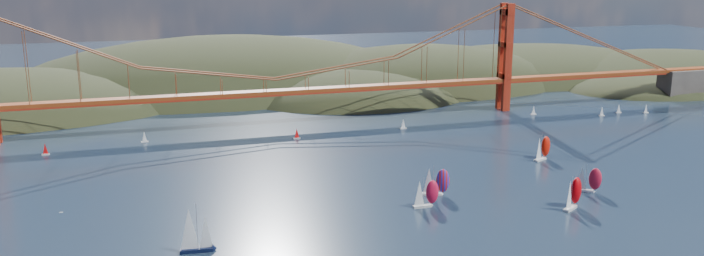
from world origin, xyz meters
The scene contains 17 objects.
headlands centered at (44.95, 278.29, -12.46)m, with size 725.00×225.00×96.00m.
bridge centered at (-1.75, 180.00, 32.23)m, with size 552.00×12.00×55.00m.
sloop_navy centered at (-49.54, 40.44, 5.91)m, with size 8.76×5.16×13.39m.
racer_0 centered at (21.83, 54.15, 4.56)m, with size 8.35×3.34×9.66m.
racer_1 centered at (64.44, 39.21, 5.10)m, with size 9.46×7.63×10.80m.
racer_2 centered at (79.19, 51.77, 4.48)m, with size 8.18×7.03×9.49m.
racer_3 centered at (86.22, 90.03, 4.83)m, with size 9.10×6.53×10.22m.
racer_rwb centered at (29.50, 63.76, 4.79)m, with size 9.07×5.85×10.14m.
distant_boat_2 centered at (-98.05, 155.34, 2.41)m, with size 3.00×2.00×4.70m.
distant_boat_3 centered at (-60.11, 164.43, 2.41)m, with size 3.00×2.00×4.70m.
distant_boat_4 centered at (128.42, 163.68, 2.41)m, with size 3.00×2.00×4.70m.
distant_boat_5 centered at (159.49, 150.95, 2.41)m, with size 3.00×2.00×4.70m.
distant_boat_6 centered at (172.51, 154.67, 2.41)m, with size 3.00×2.00×4.70m.
distant_boat_7 centered at (185.38, 149.98, 2.41)m, with size 3.00×2.00×4.70m.
distant_boat_8 centered at (54.25, 154.70, 2.41)m, with size 3.00×2.00×4.70m.
distant_boat_9 centered at (3.18, 151.04, 2.41)m, with size 3.00×2.00×4.70m.
gull centered at (-79.02, 23.85, 20.09)m, with size 0.90×0.25×0.17m.
Camera 1 is at (-60.48, -131.81, 72.94)m, focal length 35.00 mm.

